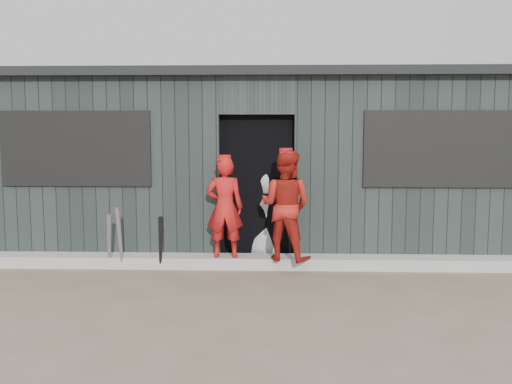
{
  "coord_description": "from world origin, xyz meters",
  "views": [
    {
      "loc": [
        0.25,
        -5.51,
        1.82
      ],
      "look_at": [
        0.0,
        1.8,
        1.0
      ],
      "focal_mm": 40.0,
      "sensor_mm": 36.0,
      "label": 1
    }
  ],
  "objects_px": {
    "bat_mid": "(120,239)",
    "player_grey_back": "(265,215)",
    "player_red_right": "(286,205)",
    "player_red_left": "(225,207)",
    "dugout": "(260,162)",
    "bat_right": "(161,243)",
    "bat_left": "(109,242)"
  },
  "relations": [
    {
      "from": "player_red_left",
      "to": "player_grey_back",
      "type": "distance_m",
      "value": 0.76
    },
    {
      "from": "bat_left",
      "to": "player_grey_back",
      "type": "bearing_deg",
      "value": 18.29
    },
    {
      "from": "bat_mid",
      "to": "dugout",
      "type": "distance_m",
      "value": 2.72
    },
    {
      "from": "bat_left",
      "to": "player_grey_back",
      "type": "height_order",
      "value": "player_grey_back"
    },
    {
      "from": "player_red_right",
      "to": "dugout",
      "type": "xyz_separation_m",
      "value": [
        -0.38,
        1.86,
        0.44
      ]
    },
    {
      "from": "bat_right",
      "to": "player_red_left",
      "type": "height_order",
      "value": "player_red_left"
    },
    {
      "from": "bat_mid",
      "to": "player_red_right",
      "type": "bearing_deg",
      "value": 1.22
    },
    {
      "from": "bat_left",
      "to": "player_grey_back",
      "type": "distance_m",
      "value": 2.11
    },
    {
      "from": "player_grey_back",
      "to": "bat_mid",
      "type": "bearing_deg",
      "value": 9.99
    },
    {
      "from": "bat_mid",
      "to": "player_grey_back",
      "type": "bearing_deg",
      "value": 20.34
    },
    {
      "from": "bat_mid",
      "to": "bat_right",
      "type": "distance_m",
      "value": 0.53
    },
    {
      "from": "bat_mid",
      "to": "bat_right",
      "type": "bearing_deg",
      "value": -2.41
    },
    {
      "from": "bat_left",
      "to": "player_grey_back",
      "type": "relative_size",
      "value": 0.6
    },
    {
      "from": "player_red_left",
      "to": "player_red_right",
      "type": "distance_m",
      "value": 0.79
    },
    {
      "from": "player_red_left",
      "to": "player_red_right",
      "type": "xyz_separation_m",
      "value": [
        0.78,
        -0.11,
        0.05
      ]
    },
    {
      "from": "bat_right",
      "to": "dugout",
      "type": "bearing_deg",
      "value": 57.95
    },
    {
      "from": "bat_mid",
      "to": "bat_right",
      "type": "height_order",
      "value": "bat_mid"
    },
    {
      "from": "player_red_left",
      "to": "dugout",
      "type": "height_order",
      "value": "dugout"
    },
    {
      "from": "player_red_left",
      "to": "bat_mid",
      "type": "bearing_deg",
      "value": 6.15
    },
    {
      "from": "bat_left",
      "to": "player_red_right",
      "type": "bearing_deg",
      "value": 0.48
    },
    {
      "from": "bat_mid",
      "to": "player_red_left",
      "type": "relative_size",
      "value": 0.64
    },
    {
      "from": "bat_mid",
      "to": "dugout",
      "type": "height_order",
      "value": "dugout"
    },
    {
      "from": "player_red_left",
      "to": "player_red_right",
      "type": "relative_size",
      "value": 0.93
    },
    {
      "from": "player_red_right",
      "to": "dugout",
      "type": "relative_size",
      "value": 0.17
    },
    {
      "from": "bat_left",
      "to": "bat_mid",
      "type": "relative_size",
      "value": 0.9
    },
    {
      "from": "bat_mid",
      "to": "player_grey_back",
      "type": "height_order",
      "value": "player_grey_back"
    },
    {
      "from": "bat_right",
      "to": "player_red_right",
      "type": "relative_size",
      "value": 0.53
    },
    {
      "from": "bat_left",
      "to": "player_red_right",
      "type": "distance_m",
      "value": 2.31
    },
    {
      "from": "dugout",
      "to": "player_grey_back",
      "type": "bearing_deg",
      "value": -85.05
    },
    {
      "from": "bat_right",
      "to": "player_red_right",
      "type": "xyz_separation_m",
      "value": [
        1.59,
        0.07,
        0.49
      ]
    },
    {
      "from": "bat_mid",
      "to": "player_red_left",
      "type": "bearing_deg",
      "value": 6.58
    },
    {
      "from": "bat_left",
      "to": "player_red_left",
      "type": "height_order",
      "value": "player_red_left"
    }
  ]
}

